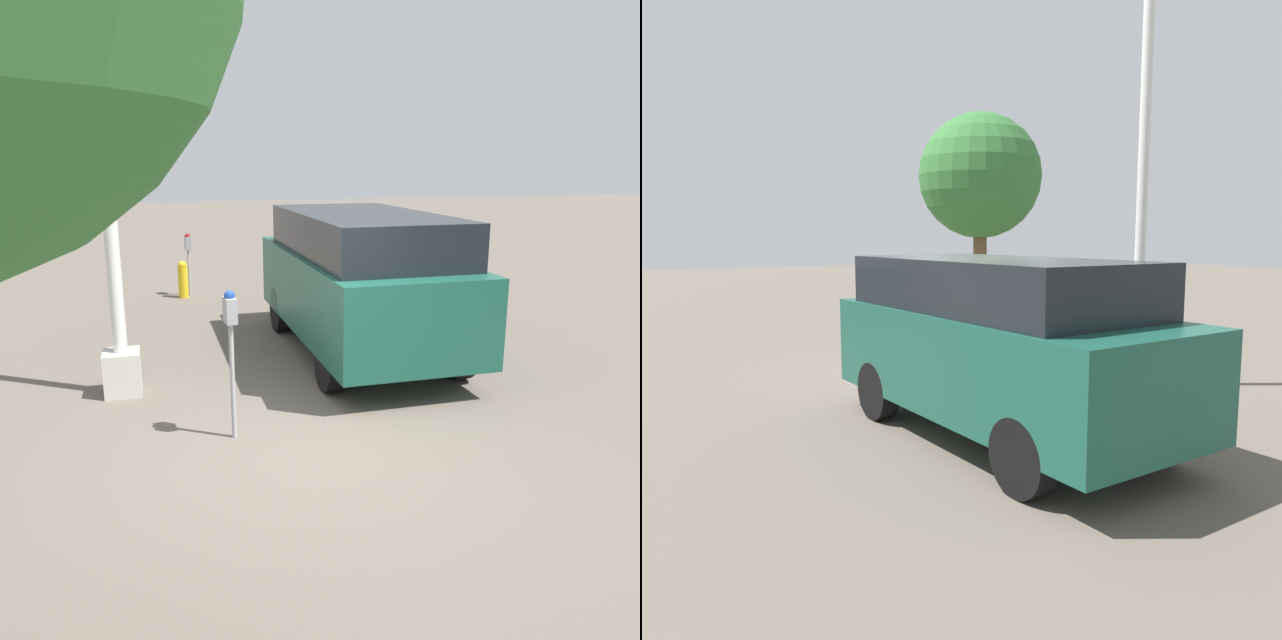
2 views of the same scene
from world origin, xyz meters
TOP-DOWN VIEW (x-y plane):
  - ground_plane at (0.00, 0.00)m, footprint 80.00×80.00m
  - parking_meter_near at (0.51, 0.64)m, footprint 0.21×0.13m
  - parking_meter_far at (7.86, 0.64)m, footprint 0.21×0.13m
  - lamp_post at (2.13, 1.81)m, footprint 0.44×0.44m
  - parked_van at (3.03, -1.58)m, footprint 4.80×2.05m
  - fire_hydrant at (7.70, 0.78)m, footprint 0.21×0.21m

SIDE VIEW (x-z plane):
  - ground_plane at x=0.00m, z-range 0.00..0.00m
  - fire_hydrant at x=7.70m, z-range 0.00..0.78m
  - parking_meter_far at x=7.86m, z-range 0.32..1.66m
  - parked_van at x=3.03m, z-range 0.10..2.21m
  - parking_meter_near at x=0.51m, z-range 0.37..1.96m
  - lamp_post at x=2.13m, z-range -1.00..5.73m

